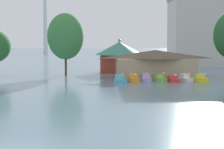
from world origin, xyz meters
TOP-DOWN VIEW (x-y plane):
  - pedal_boat_cyan at (8.22, 37.41)m, footprint 2.12×3.09m
  - pedal_boat_orange at (10.58, 37.72)m, footprint 1.72×3.10m
  - pedal_boat_lavender at (12.89, 39.02)m, footprint 1.58×2.67m
  - pedal_boat_lime at (15.33, 38.78)m, footprint 2.12×2.90m
  - pedal_boat_red at (17.31, 37.70)m, footprint 1.79×3.11m
  - pedal_boat_white at (19.70, 38.70)m, footprint 2.18×3.27m
  - pedal_boat_yellow at (21.90, 36.87)m, footprint 2.02×2.61m
  - boathouse at (15.39, 44.67)m, footprint 15.92×7.79m
  - green_roof_pavilion at (9.36, 59.06)m, footprint 11.33×11.33m
  - shoreline_tree_mid at (-2.23, 50.89)m, footprint 7.44×7.44m

SIDE VIEW (x-z plane):
  - pedal_boat_red at x=17.31m, z-range -0.26..1.16m
  - pedal_boat_lime at x=15.33m, z-range -0.36..1.28m
  - pedal_boat_cyan at x=8.22m, z-range -0.26..1.21m
  - pedal_boat_white at x=19.70m, z-range -0.28..1.28m
  - pedal_boat_lavender at x=12.89m, z-range -0.30..1.30m
  - pedal_boat_orange at x=10.58m, z-range -0.23..1.34m
  - pedal_boat_yellow at x=21.90m, z-range -0.25..1.37m
  - boathouse at x=15.39m, z-range 0.13..5.47m
  - green_roof_pavilion at x=9.36m, z-range 0.07..7.81m
  - shoreline_tree_mid at x=-2.23m, z-range 1.65..14.49m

